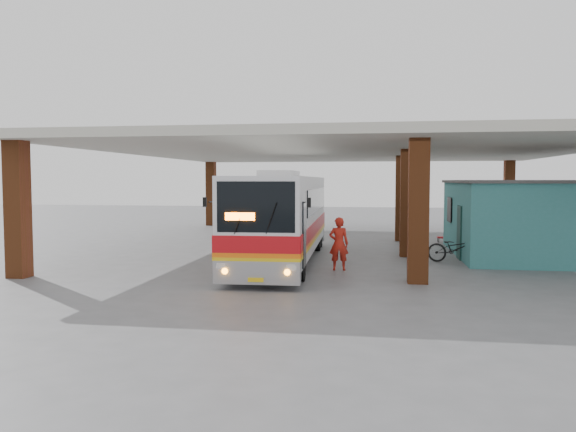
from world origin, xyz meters
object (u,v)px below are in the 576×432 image
(motorcycle, at_px, (456,248))
(pedestrian, at_px, (339,244))
(coach_bus, at_px, (283,217))
(red_chair, at_px, (444,234))

(motorcycle, xyz_separation_m, pedestrian, (-4.21, -2.37, 0.37))
(coach_bus, distance_m, motorcycle, 6.59)
(coach_bus, xyz_separation_m, pedestrian, (2.23, -1.71, -0.79))
(coach_bus, relative_size, motorcycle, 5.67)
(pedestrian, bearing_deg, red_chair, -117.72)
(coach_bus, distance_m, red_chair, 10.48)
(coach_bus, relative_size, red_chair, 13.91)
(motorcycle, height_order, red_chair, motorcycle)
(coach_bus, xyz_separation_m, motorcycle, (6.45, 0.67, -1.16))
(coach_bus, xyz_separation_m, red_chair, (6.85, 7.82, -1.32))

